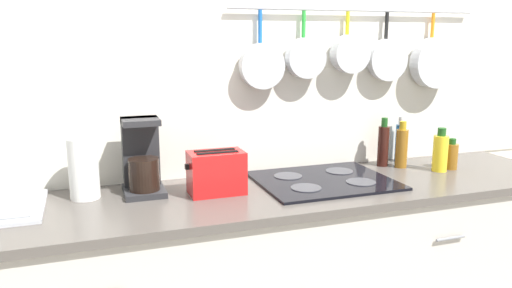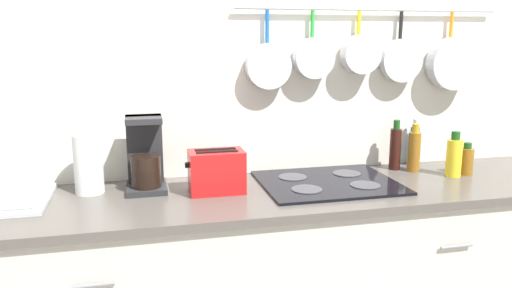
% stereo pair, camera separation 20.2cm
% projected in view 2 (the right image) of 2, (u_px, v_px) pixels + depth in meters
% --- Properties ---
extents(wall_back, '(7.20, 0.16, 2.60)m').
position_uv_depth(wall_back, '(253.00, 93.00, 2.33)').
color(wall_back, silver).
rests_on(wall_back, ground_plane).
extents(countertop, '(2.82, 0.61, 0.03)m').
position_uv_depth(countertop, '(270.00, 195.00, 2.08)').
color(countertop, '#4C4742').
rests_on(countertop, cabinet_base).
extents(paper_towel_roll, '(0.12, 0.12, 0.24)m').
position_uv_depth(paper_towel_roll, '(88.00, 164.00, 2.03)').
color(paper_towel_roll, white).
rests_on(paper_towel_roll, countertop).
extents(coffee_maker, '(0.16, 0.20, 0.31)m').
position_uv_depth(coffee_maker, '(145.00, 159.00, 2.09)').
color(coffee_maker, '#262628').
rests_on(coffee_maker, countertop).
extents(toaster, '(0.24, 0.14, 0.18)m').
position_uv_depth(toaster, '(217.00, 171.00, 2.05)').
color(toaster, red).
rests_on(toaster, countertop).
extents(cooktop, '(0.58, 0.48, 0.01)m').
position_uv_depth(cooktop, '(328.00, 182.00, 2.18)').
color(cooktop, black).
rests_on(cooktop, countertop).
extents(bottle_sesame_oil, '(0.05, 0.05, 0.24)m').
position_uv_depth(bottle_sesame_oil, '(395.00, 148.00, 2.41)').
color(bottle_sesame_oil, '#33140F').
rests_on(bottle_sesame_oil, countertop).
extents(bottle_cooking_wine, '(0.06, 0.06, 0.23)m').
position_uv_depth(bottle_cooking_wine, '(414.00, 151.00, 2.37)').
color(bottle_cooking_wine, '#8C5919').
rests_on(bottle_cooking_wine, countertop).
extents(bottle_olive_oil, '(0.04, 0.04, 0.23)m').
position_uv_depth(bottle_olive_oil, '(414.00, 145.00, 2.49)').
color(bottle_olive_oil, navy).
rests_on(bottle_olive_oil, countertop).
extents(bottle_vinegar, '(0.07, 0.07, 0.21)m').
position_uv_depth(bottle_vinegar, '(454.00, 157.00, 2.29)').
color(bottle_vinegar, yellow).
rests_on(bottle_vinegar, countertop).
extents(bottle_dish_soap, '(0.06, 0.06, 0.15)m').
position_uv_depth(bottle_dish_soap, '(466.00, 160.00, 2.33)').
color(bottle_dish_soap, '#8C5919').
rests_on(bottle_dish_soap, countertop).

